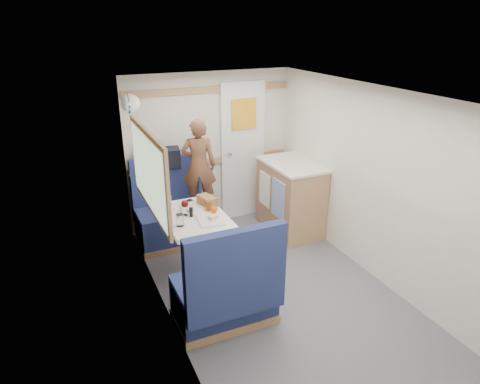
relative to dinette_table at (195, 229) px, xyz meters
name	(u,v)px	position (x,y,z in m)	size (l,w,h in m)	color
floor	(296,313)	(0.65, -1.00, -0.57)	(4.50, 4.50, 0.00)	#515156
ceiling	(309,101)	(0.65, -1.00, 1.43)	(4.50, 4.50, 0.00)	silver
wall_back	(211,150)	(0.65, 1.25, 0.43)	(2.20, 0.02, 2.00)	silver
wall_left	(178,243)	(-0.45, -1.00, 0.43)	(0.02, 4.50, 2.00)	silver
wall_right	(400,198)	(1.75, -1.00, 0.43)	(0.02, 4.50, 2.00)	silver
oak_trim_low	(211,161)	(0.65, 1.23, 0.28)	(2.15, 0.02, 0.08)	#8D5F3F
oak_trim_high	(209,90)	(0.65, 1.23, 1.21)	(2.15, 0.02, 0.08)	#8D5F3F
side_window	(148,172)	(-0.43, 0.00, 0.68)	(0.04, 1.30, 0.72)	#A1B297
rear_door	(243,149)	(1.10, 1.22, 0.41)	(0.62, 0.12, 1.86)	white
dinette_table	(195,229)	(0.00, 0.00, 0.00)	(0.62, 0.92, 0.72)	white
bench_far	(173,219)	(0.00, 0.86, -0.27)	(0.90, 0.59, 1.05)	navy
bench_near	(227,296)	(0.00, -0.86, -0.27)	(0.90, 0.59, 1.05)	navy
ledge	(165,168)	(0.00, 1.12, 0.31)	(0.90, 0.14, 0.04)	#8D5F3F
dome_light	(130,103)	(-0.39, 0.85, 1.18)	(0.20, 0.20, 0.20)	white
galley_counter	(290,197)	(1.47, 0.55, -0.10)	(0.57, 0.92, 0.92)	#8D5F3F
person	(199,165)	(0.31, 0.71, 0.44)	(0.40, 0.26, 1.10)	brown
duffel_bag	(160,158)	(-0.06, 1.12, 0.45)	(0.48, 0.23, 0.23)	black
tray	(210,219)	(0.11, -0.18, 0.16)	(0.25, 0.33, 0.02)	white
orange_fruit	(214,209)	(0.20, -0.05, 0.21)	(0.07, 0.07, 0.07)	orange
cheese_block	(213,217)	(0.14, -0.18, 0.19)	(0.10, 0.06, 0.03)	#D7D07C
wine_glass	(185,204)	(-0.08, 0.04, 0.28)	(0.08, 0.08, 0.17)	white
tumbler_left	(180,220)	(-0.20, -0.17, 0.22)	(0.08, 0.08, 0.12)	white
tumbler_mid	(168,200)	(-0.17, 0.35, 0.21)	(0.07, 0.07, 0.12)	white
tumbler_right	(190,206)	(0.00, 0.12, 0.21)	(0.07, 0.07, 0.12)	white
beer_glass	(208,206)	(0.18, 0.06, 0.21)	(0.07, 0.07, 0.11)	brown
pepper_grinder	(191,212)	(-0.04, -0.01, 0.20)	(0.04, 0.04, 0.10)	black
salt_grinder	(181,208)	(-0.09, 0.14, 0.20)	(0.04, 0.04, 0.09)	silver
bread_loaf	(207,201)	(0.22, 0.20, 0.20)	(0.12, 0.23, 0.10)	brown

